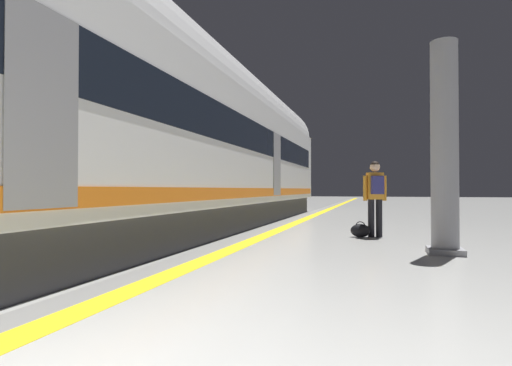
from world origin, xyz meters
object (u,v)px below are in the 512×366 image
at_px(high_speed_train, 151,123).
at_px(duffel_bag_near, 360,230).
at_px(platform_pillar, 444,152).
at_px(passenger_near, 375,192).

height_order(high_speed_train, duffel_bag_near, high_speed_train).
bearing_deg(high_speed_train, platform_pillar, -0.49).
height_order(duffel_bag_near, platform_pillar, platform_pillar).
bearing_deg(duffel_bag_near, platform_pillar, -53.60).
bearing_deg(duffel_bag_near, passenger_near, 22.48).
distance_m(high_speed_train, passenger_near, 5.21).
bearing_deg(platform_pillar, duffel_bag_near, 126.40).
distance_m(passenger_near, duffel_bag_near, 0.94).
bearing_deg(passenger_near, duffel_bag_near, -157.52).
xyz_separation_m(high_speed_train, duffel_bag_near, (4.22, 1.94, -2.35)).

